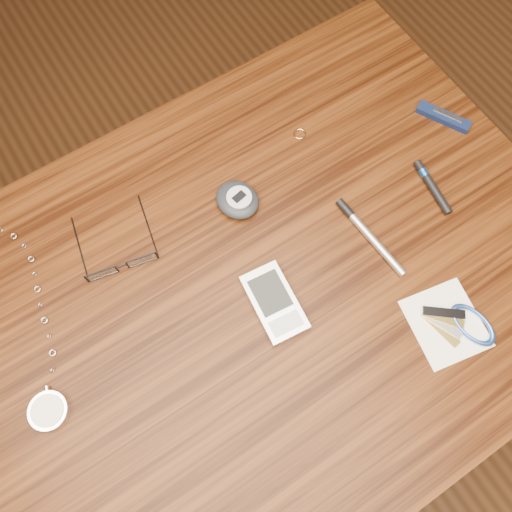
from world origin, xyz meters
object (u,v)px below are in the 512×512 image
object	(u,v)px
eyeglasses	(121,263)
pda_phone	(274,303)
silver_pen	(365,231)
pedometer	(238,200)
desk	(244,314)
pocket_knife	(443,117)
notepad_keys	(459,324)
pocket_watch	(47,402)

from	to	relation	value
eyeglasses	pda_phone	bearing A→B (deg)	-47.58
silver_pen	pedometer	bearing A→B (deg)	132.90
pda_phone	silver_pen	xyz separation A→B (m)	(0.17, 0.02, -0.00)
desk	pocket_knife	world-z (taller)	pocket_knife
desk	pedometer	world-z (taller)	pedometer
eyeglasses	pedometer	distance (m)	0.19
desk	eyeglasses	bearing A→B (deg)	132.27
eyeglasses	silver_pen	world-z (taller)	eyeglasses
desk	notepad_keys	world-z (taller)	notepad_keys
pocket_watch	eyeglasses	bearing A→B (deg)	34.49
pocket_knife	pda_phone	bearing A→B (deg)	-164.66
pocket_watch	silver_pen	distance (m)	0.50
desk	pocket_knife	xyz separation A→B (m)	(0.44, 0.08, 0.11)
pda_phone	desk	bearing A→B (deg)	133.00
pedometer	notepad_keys	distance (m)	0.36
desk	pocket_watch	xyz separation A→B (m)	(-0.29, 0.02, 0.11)
silver_pen	pocket_watch	bearing A→B (deg)	176.43
pda_phone	pocket_knife	distance (m)	0.42
pedometer	pocket_knife	xyz separation A→B (m)	(0.36, -0.05, -0.01)
eyeglasses	pda_phone	size ratio (longest dim) A/B	1.13
eyeglasses	pedometer	bearing A→B (deg)	-1.60
pocket_watch	pda_phone	xyz separation A→B (m)	(0.33, -0.05, 0.00)
eyeglasses	desk	bearing A→B (deg)	-47.73
silver_pen	eyeglasses	bearing A→B (deg)	155.57
pocket_knife	silver_pen	distance (m)	0.25
silver_pen	pda_phone	bearing A→B (deg)	-173.83
notepad_keys	desk	bearing A→B (deg)	139.53
pocket_watch	pocket_knife	bearing A→B (deg)	4.77
notepad_keys	eyeglasses	bearing A→B (deg)	136.82
pda_phone	pocket_watch	bearing A→B (deg)	171.24
desk	pocket_watch	distance (m)	0.31
pda_phone	silver_pen	world-z (taller)	pda_phone
pedometer	pda_phone	bearing A→B (deg)	-104.23
desk	silver_pen	distance (m)	0.23
pda_phone	pedometer	size ratio (longest dim) A/B	1.44
notepad_keys	silver_pen	world-z (taller)	silver_pen
desk	silver_pen	world-z (taller)	silver_pen
desk	pocket_knife	distance (m)	0.46
pocket_watch	pda_phone	size ratio (longest dim) A/B	3.11
desk	notepad_keys	distance (m)	0.32
desk	notepad_keys	xyz separation A→B (m)	(0.23, -0.20, 0.11)
pedometer	silver_pen	bearing A→B (deg)	-47.10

